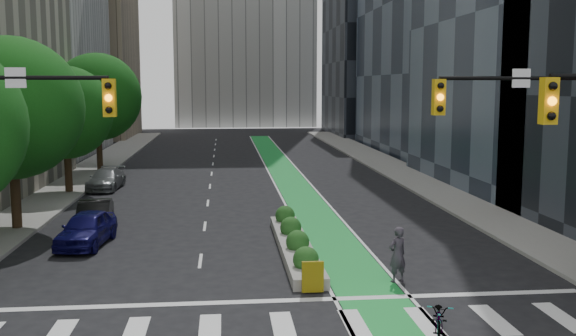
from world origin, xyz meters
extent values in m
plane|color=black|center=(0.00, 0.00, 0.00)|extent=(160.00, 160.00, 0.00)
cube|color=gray|center=(-11.80, 25.00, 0.07)|extent=(3.60, 90.00, 0.15)
cube|color=gray|center=(11.80, 25.00, 0.07)|extent=(3.60, 90.00, 0.15)
cube|color=green|center=(3.00, 30.00, 0.01)|extent=(2.20, 70.00, 0.01)
cube|color=tan|center=(-20.00, 66.00, 13.00)|extent=(14.00, 16.00, 26.00)
cube|color=black|center=(20.00, 68.00, 14.00)|extent=(14.00, 18.00, 28.00)
cylinder|color=black|center=(-11.00, 12.00, 2.52)|extent=(0.44, 0.44, 5.04)
sphere|color=#114B10|center=(-11.00, 12.00, 5.58)|extent=(6.40, 6.40, 6.40)
cylinder|color=black|center=(-11.00, 22.00, 2.24)|extent=(0.44, 0.44, 4.48)
sphere|color=#114B10|center=(-11.00, 22.00, 4.96)|extent=(5.60, 5.60, 5.60)
cylinder|color=black|center=(-11.00, 32.00, 2.58)|extent=(0.44, 0.44, 5.15)
sphere|color=#114B10|center=(-11.00, 32.00, 5.70)|extent=(6.60, 6.60, 6.60)
cylinder|color=black|center=(-7.45, 0.50, 6.80)|extent=(5.50, 0.12, 0.12)
cube|color=gold|center=(-4.70, 0.50, 6.25)|extent=(0.34, 0.28, 1.05)
sphere|color=orange|center=(-4.70, 0.34, 6.25)|extent=(0.20, 0.20, 0.20)
cube|color=white|center=(-7.17, 0.47, 6.80)|extent=(0.55, 0.04, 0.55)
cylinder|color=black|center=(7.45, 0.50, 6.80)|extent=(5.50, 0.12, 0.12)
cube|color=gold|center=(4.70, 0.50, 6.25)|extent=(0.34, 0.28, 1.05)
sphere|color=orange|center=(4.70, 0.34, 6.25)|extent=(0.20, 0.20, 0.20)
cube|color=white|center=(7.17, 0.47, 6.80)|extent=(0.55, 0.04, 0.55)
cube|color=gold|center=(5.70, -4.00, 6.25)|extent=(0.34, 0.28, 1.05)
sphere|color=orange|center=(5.70, -4.16, 6.25)|extent=(0.20, 0.20, 0.20)
cube|color=gray|center=(1.20, 7.00, 0.20)|extent=(1.20, 10.00, 0.40)
cube|color=yellow|center=(1.20, 1.80, 0.55)|extent=(0.70, 0.12, 1.00)
sphere|color=#194C19|center=(1.20, 3.50, 0.65)|extent=(0.90, 0.90, 0.90)
sphere|color=#194C19|center=(1.20, 6.00, 0.65)|extent=(0.90, 0.90, 0.90)
sphere|color=#194C19|center=(1.20, 8.50, 0.65)|extent=(0.90, 0.90, 0.90)
sphere|color=#194C19|center=(1.20, 11.00, 0.65)|extent=(0.90, 0.90, 0.90)
imported|color=gray|center=(4.04, -2.00, 0.49)|extent=(1.21, 1.99, 0.99)
imported|color=#37313B|center=(4.20, 2.71, 0.95)|extent=(0.82, 0.70, 1.90)
imported|color=#100D50|center=(-7.25, 8.83, 0.71)|extent=(2.16, 4.35, 1.43)
imported|color=black|center=(-7.49, 11.74, 0.67)|extent=(1.78, 4.18, 1.34)
imported|color=slate|center=(-9.05, 23.49, 0.65)|extent=(2.06, 4.55, 1.29)
camera|label=1|loc=(-1.56, -17.77, 6.61)|focal=40.00mm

